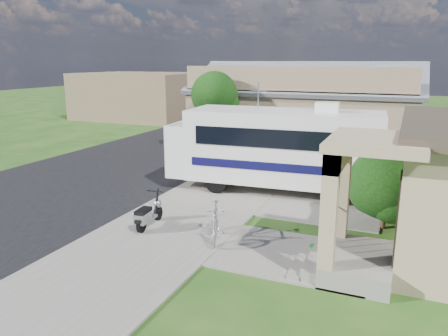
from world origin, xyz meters
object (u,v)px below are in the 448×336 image
at_px(scooter, 148,215).
at_px(bicycle, 215,224).
at_px(motorhome, 276,146).
at_px(shrub, 389,180).
at_px(garden_hose, 316,250).
at_px(pickup_truck, 211,132).
at_px(van, 243,116).

distance_m(scooter, bicycle, 2.30).
bearing_deg(motorhome, shrub, -34.20).
bearing_deg(shrub, garden_hose, -120.82).
bearing_deg(pickup_truck, van, -78.02).
distance_m(shrub, van, 21.28).
height_order(bicycle, van, van).
xyz_separation_m(van, garden_hose, (9.85, -20.62, -0.83)).
xyz_separation_m(pickup_truck, van, (-0.59, 7.31, 0.12)).
bearing_deg(garden_hose, shrub, 59.18).
height_order(bicycle, pickup_truck, pickup_truck).
relative_size(motorhome, bicycle, 4.74).
bearing_deg(scooter, shrub, 18.90).
bearing_deg(scooter, garden_hose, -1.78).
height_order(shrub, pickup_truck, shrub).
bearing_deg(bicycle, scooter, 157.21).
bearing_deg(bicycle, motorhome, 66.95).
height_order(pickup_truck, garden_hose, pickup_truck).
bearing_deg(motorhome, scooter, -118.06).
bearing_deg(shrub, pickup_truck, 135.71).
xyz_separation_m(motorhome, van, (-7.13, 15.41, -0.90)).
bearing_deg(shrub, bicycle, -145.82).
bearing_deg(garden_hose, motorhome, 117.63).
distance_m(motorhome, van, 17.00).
relative_size(motorhome, scooter, 5.28).
distance_m(shrub, bicycle, 5.49).
xyz_separation_m(scooter, van, (-4.70, 20.90, 0.44)).
relative_size(bicycle, van, 0.28).
distance_m(motorhome, scooter, 6.15).
bearing_deg(pickup_truck, shrub, 143.07).
distance_m(bicycle, pickup_truck, 15.07).
height_order(motorhome, pickup_truck, motorhome).
xyz_separation_m(scooter, pickup_truck, (-4.11, 13.60, 0.32)).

